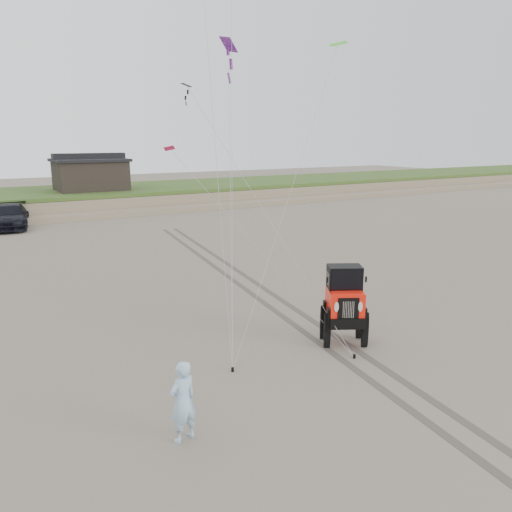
# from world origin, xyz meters

# --- Properties ---
(ground) EXTENTS (160.00, 160.00, 0.00)m
(ground) POSITION_xyz_m (0.00, 0.00, 0.00)
(ground) COLOR #6B6054
(ground) RESTS_ON ground
(dune_ridge) EXTENTS (160.00, 14.25, 1.73)m
(dune_ridge) POSITION_xyz_m (0.00, 37.50, 0.82)
(dune_ridge) COLOR #7A6B54
(dune_ridge) RESTS_ON ground
(cabin) EXTENTS (6.40, 5.40, 3.35)m
(cabin) POSITION_xyz_m (2.00, 37.00, 3.24)
(cabin) COLOR black
(cabin) RESTS_ON dune_ridge
(truck_c) EXTENTS (3.27, 6.19, 1.71)m
(truck_c) POSITION_xyz_m (-5.67, 29.30, 0.85)
(truck_c) COLOR black
(truck_c) RESTS_ON ground
(jeep) EXTENTS (4.64, 5.85, 2.01)m
(jeep) POSITION_xyz_m (1.27, 0.58, 1.00)
(jeep) COLOR #FF1D0D
(jeep) RESTS_ON ground
(man) EXTENTS (0.76, 0.59, 1.84)m
(man) POSITION_xyz_m (-5.17, -1.69, 0.92)
(man) COLOR #83AACB
(man) RESTS_ON ground
(kite_flock) EXTENTS (6.89, 7.06, 8.48)m
(kite_flock) POSITION_xyz_m (2.32, 9.46, 10.85)
(kite_flock) COLOR black
(kite_flock) RESTS_ON ground
(stake_main) EXTENTS (0.08, 0.08, 0.12)m
(stake_main) POSITION_xyz_m (-2.72, 0.64, 0.06)
(stake_main) COLOR black
(stake_main) RESTS_ON ground
(stake_aux) EXTENTS (0.08, 0.08, 0.12)m
(stake_aux) POSITION_xyz_m (0.81, -0.47, 0.06)
(stake_aux) COLOR black
(stake_aux) RESTS_ON ground
(tire_tracks) EXTENTS (5.22, 29.74, 0.01)m
(tire_tracks) POSITION_xyz_m (2.00, 8.00, 0.00)
(tire_tracks) COLOR #4C443D
(tire_tracks) RESTS_ON ground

